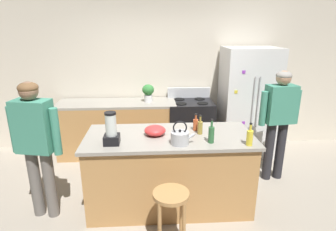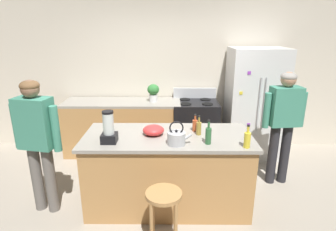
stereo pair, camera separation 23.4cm
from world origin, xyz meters
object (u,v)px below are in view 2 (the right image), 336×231
Objects in this scene: bar_stool at (164,205)px; bottle_vinegar at (199,128)px; stove_range at (195,127)px; potted_plant at (153,92)px; blender_appliance at (109,129)px; bottle_soda at (247,139)px; person_by_sink_right at (283,118)px; tea_kettle at (176,138)px; kitchen_island at (168,171)px; person_by_island_left at (37,135)px; bottle_olive_oil at (208,135)px; mixing_bowl at (153,130)px; refrigerator at (254,104)px; bottle_cooking_sauce at (195,125)px.

bar_stool is 2.71× the size of bottle_vinegar.
bottle_vinegar reaches higher than stove_range.
potted_plant is 1.80m from blender_appliance.
bottle_soda is (0.88, 0.39, 0.54)m from bar_stool.
person_by_sink_right reaches higher than tea_kettle.
kitchen_island is at bearing 17.88° from blender_appliance.
bar_stool is (1.46, -0.61, -0.49)m from person_by_island_left.
person_by_sink_right is 1.16m from bottle_soda.
bottle_soda is at bearing -5.41° from person_by_island_left.
bottle_olive_oil is at bearing -1.90° from blender_appliance.
person_by_island_left is 1.66m from bar_stool.
kitchen_island is 5.50× the size of blender_appliance.
person_by_sink_right reaches higher than mixing_bowl.
kitchen_island is 8.47× the size of bottle_vinegar.
bottle_soda is (-0.61, -1.84, 0.11)m from refrigerator.
bottle_vinegar is (0.03, -0.12, 0.01)m from bottle_cooking_sauce.
refrigerator is at bearing 52.39° from tea_kettle.
bottle_olive_oil is at bearing -73.97° from bottle_vinegar.
bottle_cooking_sauce is at bearing 14.03° from mixing_bowl.
bar_stool is at bearing -92.64° from kitchen_island.
bottle_vinegar is (-0.48, 0.37, -0.01)m from bottle_soda.
potted_plant is at bearing 111.40° from bottle_olive_oil.
blender_appliance is at bearing -154.33° from mixing_bowl.
bottle_soda is (0.38, -1.87, 0.55)m from stove_range.
potted_plant is at bearing 99.49° from kitchen_island.
refrigerator reaches higher than kitchen_island.
refrigerator is at bearing -1.43° from stove_range.
kitchen_island is 3.12× the size of bar_stool.
person_by_island_left is 1.33m from mixing_bowl.
blender_appliance is 1.68× the size of bottle_cooking_sauce.
mixing_bowl reaches higher than bar_stool.
refrigerator reaches higher than bottle_soda.
refrigerator is at bearing 28.75° from person_by_island_left.
bottle_vinegar is (0.40, 0.76, 0.53)m from bar_stool.
person_by_sink_right is (0.12, -0.95, 0.05)m from refrigerator.
mixing_bowl is at bearing 25.67° from blender_appliance.
mixing_bowl reaches higher than kitchen_island.
person_by_island_left is 2.08m from potted_plant.
blender_appliance is at bearing 139.56° from bar_stool.
kitchen_island is at bearing 110.34° from tea_kettle.
tea_kettle is at bearing -69.66° from kitchen_island.
bottle_olive_oil is (-0.02, -1.77, 0.56)m from stove_range.
bar_stool is (-1.61, -1.29, -0.48)m from person_by_sink_right.
bottle_olive_oil is (0.11, -0.39, 0.02)m from bottle_cooking_sauce.
bar_stool is 0.72m from tea_kettle.
potted_plant is 1.53m from bottle_cooking_sauce.
refrigerator is at bearing -1.68° from potted_plant.
kitchen_island is 2.14m from refrigerator.
bottle_soda is at bearing -5.07° from blender_appliance.
potted_plant is at bearing 112.31° from bottle_vinegar.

